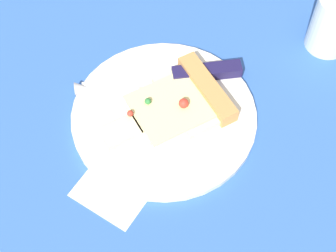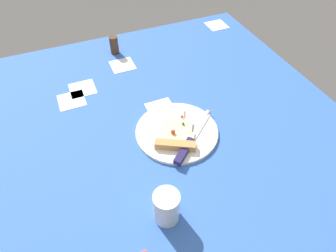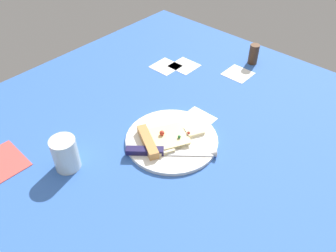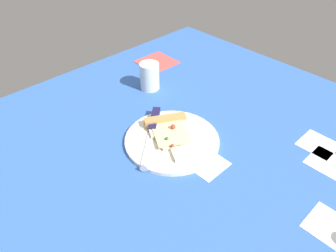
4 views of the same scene
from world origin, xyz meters
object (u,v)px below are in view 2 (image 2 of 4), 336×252
pizza_slice (176,135)px  pepper_shaker (114,45)px  drinking_glass (166,207)px  knife (191,141)px  plate (177,132)px

pizza_slice → pepper_shaker: size_ratio=2.59×
drinking_glass → pepper_shaker: bearing=-6.1°
knife → drinking_glass: drinking_glass is taller
plate → pepper_shaker: bearing=6.1°
knife → pepper_shaker: 57.90cm
plate → knife: knife is taller
plate → knife: (-5.97, -1.89, 1.12)cm
pepper_shaker → drinking_glass: bearing=173.9°
plate → pepper_shaker: size_ratio=3.50×
knife → drinking_glass: (-18.81, 15.54, 2.93)cm
pepper_shaker → knife: bearing=-172.7°
knife → plate: bearing=157.2°
knife → drinking_glass: bearing=-79.9°
knife → drinking_glass: 24.58cm
plate → pepper_shaker: (51.42, 5.51, 3.16)cm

